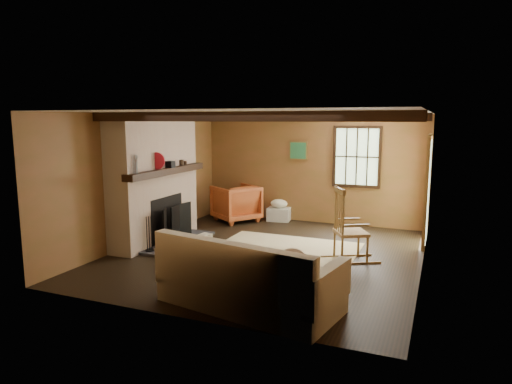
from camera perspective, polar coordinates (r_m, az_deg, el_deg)
The scene contains 10 objects.
ground at distance 7.91m, azimuth 1.37°, elevation -7.77°, with size 5.50×5.50×0.00m, color black.
room_envelope at distance 7.76m, azimuth 3.62°, elevation 4.20°, with size 5.02×5.52×2.44m.
fireplace at distance 8.70m, azimuth -12.43°, elevation 1.02°, with size 1.02×2.30×2.40m.
rug at distance 7.66m, azimuth 2.24°, elevation -8.31°, with size 2.50×3.00×0.01m, color beige.
rocking_chair at distance 7.58m, azimuth 11.48°, elevation -4.67°, with size 0.99×0.83×1.22m.
sofa at distance 5.67m, azimuth -1.09°, elevation -11.23°, with size 2.38×1.39×0.91m.
firewood_pile at distance 10.76m, azimuth -3.87°, elevation -2.50°, with size 0.74×0.14×0.27m.
laundry_basket at distance 10.42m, azimuth 2.88°, elevation -2.79°, with size 0.50×0.38×0.30m, color silver.
basket_pillow at distance 10.37m, azimuth 2.89°, elevation -1.45°, with size 0.39×0.31×0.20m, color white.
armchair at distance 10.33m, azimuth -2.51°, elevation -1.39°, with size 0.89×0.91×0.83m, color #BF6026.
Camera 1 is at (2.71, -7.07, 2.29)m, focal length 32.00 mm.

